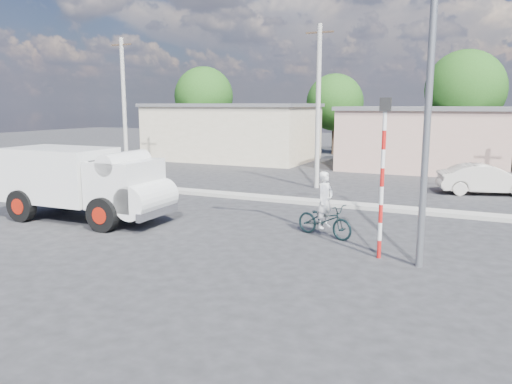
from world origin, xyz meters
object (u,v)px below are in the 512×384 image
at_px(bicycle, 325,220).
at_px(streetlight, 423,72).
at_px(car_cream, 486,179).
at_px(cyclist, 325,209).
at_px(truck, 86,181).
at_px(traffic_pole, 383,165).

height_order(bicycle, streetlight, streetlight).
bearing_deg(bicycle, car_cream, -4.14).
xyz_separation_m(bicycle, cyclist, (0.00, 0.00, 0.36)).
bearing_deg(truck, cyclist, 8.27).
distance_m(bicycle, cyclist, 0.36).
distance_m(car_cream, traffic_pole, 12.56).
relative_size(cyclist, traffic_pole, 0.41).
bearing_deg(traffic_pole, streetlight, -17.73).
bearing_deg(bicycle, truck, 118.82).
bearing_deg(traffic_pole, truck, 179.31).
relative_size(cyclist, car_cream, 0.42).
xyz_separation_m(car_cream, streetlight, (-1.65, -12.45, 4.25)).
bearing_deg(streetlight, cyclist, 148.30).
distance_m(truck, streetlight, 12.02).
relative_size(bicycle, cyclist, 1.15).
bearing_deg(cyclist, truck, 118.82).
bearing_deg(car_cream, traffic_pole, 152.35).
distance_m(car_cream, streetlight, 13.26).
height_order(bicycle, car_cream, car_cream).
bearing_deg(truck, bicycle, 8.27).
relative_size(truck, bicycle, 3.08).
bearing_deg(truck, car_cream, 41.33).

